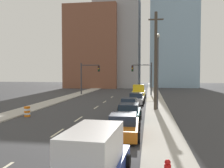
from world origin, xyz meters
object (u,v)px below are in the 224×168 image
traffic_signal_right (145,75)px  traffic_barrel (27,112)px  box_truck_blue (94,159)px  traffic_signal_left (87,74)px  sedan_orange (123,126)px  sedan_white (129,105)px  sedan_teal (129,113)px  utility_pole_right_mid (156,61)px  pickup_truck_yellow (138,93)px  street_lamp (158,66)px  sedan_silver (136,99)px

traffic_signal_right → traffic_barrel: size_ratio=6.17×
traffic_barrel → box_truck_blue: (9.30, -12.99, 0.52)m
traffic_signal_left → sedan_orange: (9.76, -28.75, -3.08)m
traffic_signal_left → sedan_white: size_ratio=1.37×
traffic_signal_left → sedan_teal: size_ratio=1.31×
sedan_teal → utility_pole_right_mid: bearing=67.0°
utility_pole_right_mid → pickup_truck_yellow: size_ratio=1.82×
utility_pole_right_mid → street_lamp: (0.23, 0.53, -0.59)m
sedan_orange → pickup_truck_yellow: (-0.00, 22.68, 0.21)m
sedan_teal → pickup_truck_yellow: size_ratio=0.77×
traffic_signal_left → utility_pole_right_mid: 21.30m
pickup_truck_yellow → sedan_white: bearing=-91.7°
street_lamp → pickup_truck_yellow: street_lamp is taller
sedan_orange → sedan_white: sedan_orange is taller
traffic_signal_right → box_truck_blue: 36.01m
street_lamp → traffic_signal_right: bearing=95.3°
utility_pole_right_mid → sedan_teal: size_ratio=2.36×
traffic_signal_left → box_truck_blue: 37.19m
sedan_orange → traffic_barrel: bearing=146.9°
street_lamp → sedan_teal: 7.95m
sedan_orange → pickup_truck_yellow: bearing=88.2°
sedan_white → traffic_signal_left: bearing=120.1°
sedan_teal → sedan_white: bearing=94.0°
traffic_signal_left → box_truck_blue: (9.41, -35.88, -2.77)m
traffic_barrel → pickup_truck_yellow: (9.65, 16.81, 0.42)m
traffic_signal_left → sedan_white: traffic_signal_left is taller
street_lamp → box_truck_blue: (-2.89, -18.93, -3.83)m
street_lamp → pickup_truck_yellow: (-2.54, 10.88, -3.93)m
traffic_signal_right → sedan_orange: size_ratio=1.23×
box_truck_blue → pickup_truck_yellow: bearing=92.7°
sedan_teal → sedan_silver: (0.09, 10.97, 0.02)m
traffic_signal_right → sedan_teal: traffic_signal_right is taller
sedan_white → utility_pole_right_mid: bearing=9.6°
traffic_barrel → sedan_orange: sedan_orange is taller
traffic_signal_left → pickup_truck_yellow: traffic_signal_left is taller
sedan_orange → pickup_truck_yellow: 22.68m
sedan_orange → sedan_silver: bearing=88.2°
traffic_signal_left → traffic_signal_right: same height
traffic_signal_right → box_truck_blue: (-1.32, -35.88, -2.77)m
traffic_signal_right → traffic_barrel: traffic_signal_right is taller
utility_pole_right_mid → traffic_barrel: size_ratio=11.11×
traffic_signal_left → sedan_silver: size_ratio=1.29×
box_truck_blue → sedan_teal: bearing=92.2°
pickup_truck_yellow → sedan_teal: bearing=-89.7°
traffic_signal_left → pickup_truck_yellow: bearing=-31.9°
traffic_signal_right → sedan_silver: (-0.98, -12.21, -3.09)m
utility_pole_right_mid → sedan_teal: 7.80m
street_lamp → pickup_truck_yellow: 11.84m
sedan_silver → pickup_truck_yellow: bearing=91.6°
traffic_signal_right → sedan_teal: 23.42m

